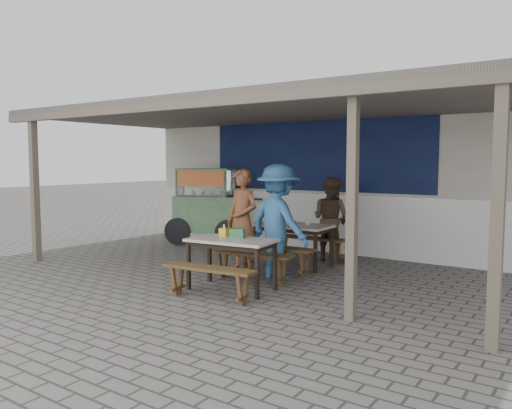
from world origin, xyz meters
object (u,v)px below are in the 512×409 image
at_px(patron_street_side, 242,221).
at_px(condiment_jar, 307,222).
at_px(patron_right_table, 279,222).
at_px(condiment_bowl, 290,222).
at_px(bench_right_wall, 251,260).
at_px(donation_box, 237,233).
at_px(tissue_box, 224,232).
at_px(table_left, 293,229).
at_px(table_right, 231,244).
at_px(bench_left_street, 275,253).
at_px(bench_right_street, 209,276).
at_px(patron_wall_side, 331,219).
at_px(vendor_cart, 208,203).
at_px(bench_left_wall, 309,243).

relative_size(patron_street_side, condiment_jar, 19.26).
xyz_separation_m(patron_right_table, condiment_bowl, (-0.38, 1.00, -0.14)).
xyz_separation_m(bench_right_wall, patron_street_side, (-0.49, 0.44, 0.54)).
relative_size(patron_street_side, donation_box, 8.56).
bearing_deg(bench_right_wall, tissue_box, -119.02).
relative_size(table_left, tissue_box, 11.28).
height_order(table_right, patron_street_side, patron_street_side).
distance_m(patron_right_table, donation_box, 0.88).
relative_size(table_left, patron_street_side, 0.77).
relative_size(bench_left_street, bench_right_street, 1.04).
xyz_separation_m(patron_street_side, tissue_box, (0.31, -0.89, -0.06)).
height_order(patron_wall_side, condiment_bowl, patron_wall_side).
bearing_deg(donation_box, table_left, 93.53).
relative_size(vendor_cart, condiment_bowl, 9.03).
bearing_deg(bench_left_wall, condiment_bowl, -99.31).
height_order(bench_left_wall, donation_box, donation_box).
bearing_deg(table_left, vendor_cart, 159.13).
relative_size(table_left, table_right, 1.02).
relative_size(table_left, bench_right_street, 0.98).
relative_size(table_left, condiment_jar, 14.74).
bearing_deg(condiment_jar, condiment_bowl, -172.43).
distance_m(bench_right_wall, patron_street_side, 0.86).
distance_m(bench_left_street, bench_left_wall, 1.23).
height_order(patron_wall_side, condiment_jar, patron_wall_side).
height_order(bench_right_wall, tissue_box, tissue_box).
relative_size(donation_box, condiment_jar, 2.25).
distance_m(table_left, bench_right_wall, 1.37).
bearing_deg(tissue_box, vendor_cart, 133.61).
distance_m(vendor_cart, condiment_bowl, 2.91).
bearing_deg(patron_wall_side, patron_right_table, 98.69).
bearing_deg(bench_right_wall, patron_wall_side, 75.41).
bearing_deg(patron_wall_side, bench_left_street, 87.50).
bearing_deg(bench_right_wall, table_right, -90.00).
xyz_separation_m(bench_right_wall, patron_right_table, (0.26, 0.38, 0.58)).
xyz_separation_m(patron_street_side, condiment_jar, (0.70, 0.98, -0.08)).
height_order(patron_street_side, tissue_box, patron_street_side).
xyz_separation_m(table_right, bench_right_street, (0.07, -0.60, -0.33)).
xyz_separation_m(table_right, condiment_bowl, (-0.19, 1.98, 0.11)).
bearing_deg(donation_box, vendor_cart, 136.08).
relative_size(bench_left_wall, tissue_box, 12.06).
height_order(bench_left_wall, bench_right_street, same).
bearing_deg(bench_left_wall, condiment_jar, -65.35).
height_order(patron_right_table, donation_box, patron_right_table).
bearing_deg(vendor_cart, patron_street_side, -57.92).
relative_size(table_left, patron_right_table, 0.73).
relative_size(patron_right_table, condiment_jar, 20.12).
bearing_deg(table_right, bench_right_wall, 90.00).
height_order(bench_left_wall, patron_wall_side, patron_wall_side).
distance_m(patron_wall_side, condiment_jar, 0.74).
bearing_deg(bench_left_street, bench_right_wall, -89.19).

